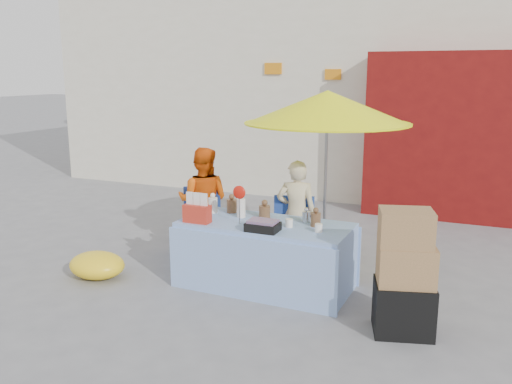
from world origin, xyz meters
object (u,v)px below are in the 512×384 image
at_px(chair_left, 199,237).
at_px(vendor_orange, 203,201).
at_px(box_stack, 405,277).
at_px(market_table, 265,254).
at_px(chair_right, 292,249).
at_px(vendor_beige, 296,214).
at_px(umbrella, 327,108).

height_order(chair_left, vendor_orange, vendor_orange).
bearing_deg(chair_left, box_stack, -35.80).
height_order(market_table, chair_right, market_table).
bearing_deg(vendor_beige, chair_left, -7.24).
relative_size(chair_left, box_stack, 0.75).
bearing_deg(vendor_beige, umbrella, -166.80).
xyz_separation_m(market_table, vendor_beige, (0.11, 0.73, 0.28)).
bearing_deg(chair_left, umbrella, -2.98).
height_order(chair_left, chair_right, same).
distance_m(chair_right, umbrella, 1.69).
height_order(umbrella, box_stack, umbrella).
xyz_separation_m(market_table, chair_right, (0.10, 0.60, -0.11)).
relative_size(chair_right, umbrella, 0.41).
xyz_separation_m(vendor_orange, box_stack, (2.69, -1.24, -0.16)).
height_order(market_table, vendor_beige, vendor_beige).
xyz_separation_m(umbrella, box_stack, (1.14, -1.39, -1.37)).
xyz_separation_m(market_table, box_stack, (1.54, -0.51, 0.16)).
distance_m(chair_right, vendor_beige, 0.41).
distance_m(chair_left, umbrella, 2.27).
bearing_deg(vendor_orange, market_table, 134.04).
relative_size(chair_right, vendor_beige, 0.66).
bearing_deg(market_table, umbrella, 66.83).
xyz_separation_m(market_table, vendor_orange, (-1.14, 0.73, 0.32)).
xyz_separation_m(chair_left, umbrella, (1.55, 0.28, 1.64)).
bearing_deg(vendor_beige, vendor_orange, -13.37).
relative_size(chair_left, umbrella, 0.41).
height_order(market_table, chair_left, market_table).
bearing_deg(market_table, vendor_orange, 148.92).
bearing_deg(box_stack, chair_left, 157.57).
relative_size(market_table, chair_right, 2.23).
bearing_deg(market_table, vendor_beige, 83.33).
height_order(chair_left, vendor_beige, vendor_beige).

